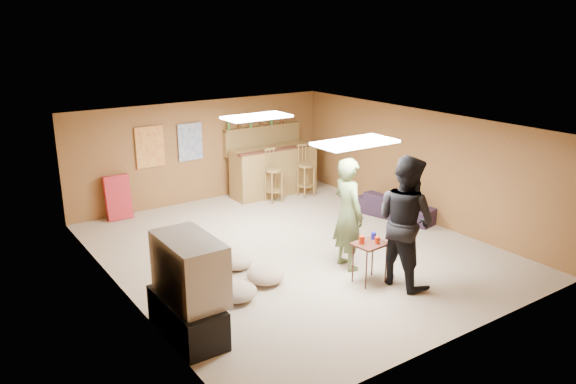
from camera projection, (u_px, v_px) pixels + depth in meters
ground at (294, 249)px, 9.82m from camera, size 7.00×7.00×0.00m
ceiling at (295, 125)px, 9.18m from camera, size 6.00×7.00×0.02m
wall_back at (203, 151)px, 12.26m from camera, size 6.00×0.02×2.20m
wall_front at (462, 258)px, 6.74m from camera, size 6.00×0.02×2.20m
wall_left at (120, 224)px, 7.88m from camera, size 0.02×7.00×2.20m
wall_right at (418, 164)px, 11.12m from camera, size 0.02×7.00×2.20m
tv_stand at (187, 317)px, 7.10m from camera, size 0.55×1.30×0.50m
dvd_box at (203, 319)px, 7.24m from camera, size 0.35×0.50×0.08m
tv_body at (190, 268)px, 6.94m from camera, size 0.60×1.10×0.80m
tv_screen at (212, 263)px, 7.11m from camera, size 0.02×0.95×0.65m
bar_counter at (274, 171)px, 12.80m from camera, size 2.00×0.60×1.10m
bar_lip at (280, 149)px, 12.44m from camera, size 2.10×0.12×0.05m
bar_shelf at (263, 127)px, 12.87m from camera, size 2.00×0.18×0.05m
bar_backing at (263, 139)px, 12.98m from camera, size 2.00×0.14×0.60m
poster_left at (150, 147)px, 11.50m from camera, size 0.60×0.03×0.85m
poster_right at (190, 142)px, 11.99m from camera, size 0.55×0.03×0.80m
folding_chair_stack at (118, 197)px, 11.21m from camera, size 0.50×0.26×0.91m
ceiling_panel_front at (355, 143)px, 8.00m from camera, size 1.20×0.60×0.04m
ceiling_panel_back at (257, 117)px, 10.13m from camera, size 1.20×0.60×0.04m
person_olive at (348, 214)px, 8.87m from camera, size 0.51×0.71×1.82m
person_black at (405, 221)px, 8.29m from camera, size 0.82×1.02×2.00m
sofa at (398, 206)px, 11.37m from camera, size 1.02×1.75×0.48m
tray_table at (369, 263)px, 8.51m from camera, size 0.53×0.44×0.64m
cup_red_near at (362, 240)px, 8.37m from camera, size 0.10×0.10×0.12m
cup_red_far at (377, 240)px, 8.37m from camera, size 0.09×0.09×0.11m
cup_blue at (374, 236)px, 8.55m from camera, size 0.08×0.08×0.11m
bar_stool_left at (274, 175)px, 12.22m from camera, size 0.50×0.50×1.23m
bar_stool_right at (306, 168)px, 12.61m from camera, size 0.49×0.49×1.33m
cushion_near_tv at (266, 275)px, 8.54m from camera, size 0.62×0.62×0.26m
cushion_mid at (237, 262)px, 9.05m from camera, size 0.65×0.65×0.22m
cushion_far at (238, 292)px, 8.02m from camera, size 0.73×0.73×0.25m
bottle_row at (256, 121)px, 12.70m from camera, size 1.48×0.08×0.26m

